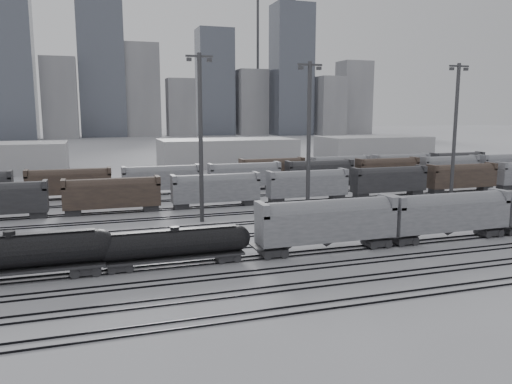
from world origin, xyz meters
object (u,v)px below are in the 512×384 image
object	(u,v)px
tank_car_b	(175,244)
light_mast_c	(309,139)
hopper_car_a	(327,220)
hopper_car_b	(449,212)
tank_car_a	(11,254)

from	to	relation	value
tank_car_b	light_mast_c	xyz separation A→B (m)	(21.75, 14.78, 9.85)
hopper_car_a	light_mast_c	xyz separation A→B (m)	(4.22, 14.78, 8.51)
hopper_car_b	tank_car_a	bearing A→B (deg)	-180.00
hopper_car_a	light_mast_c	bearing A→B (deg)	74.07
hopper_car_a	hopper_car_b	distance (m)	16.95
hopper_car_a	tank_car_b	bearing A→B (deg)	180.00
tank_car_a	light_mast_c	xyz separation A→B (m)	(37.33, 14.78, 9.45)
tank_car_a	hopper_car_a	distance (m)	33.12
tank_car_b	hopper_car_b	world-z (taller)	hopper_car_b
tank_car_a	tank_car_b	xyz separation A→B (m)	(15.58, 0.00, -0.40)
light_mast_c	tank_car_b	bearing A→B (deg)	-145.80
tank_car_b	hopper_car_b	bearing A→B (deg)	0.00
hopper_car_a	hopper_car_b	xyz separation A→B (m)	(16.95, 0.00, -0.07)
hopper_car_b	hopper_car_a	bearing A→B (deg)	180.00
hopper_car_a	hopper_car_b	world-z (taller)	hopper_car_a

